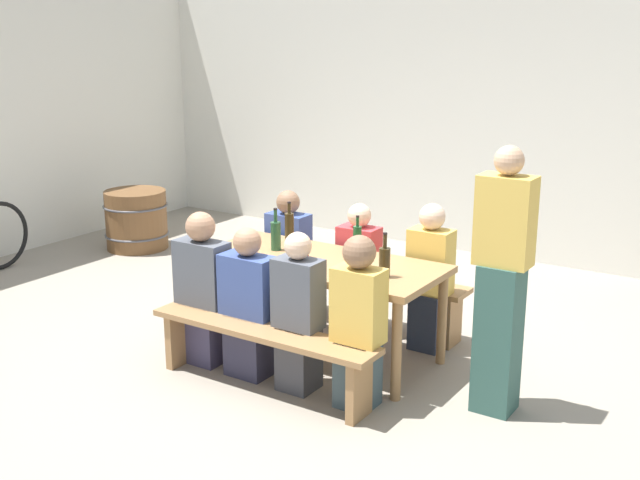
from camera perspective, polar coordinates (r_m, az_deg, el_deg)
ground_plane at (r=6.07m, az=0.00°, el=-8.23°), size 24.00×24.00×0.00m
back_wall at (r=8.63m, az=12.49°, el=9.43°), size 14.00×0.20×3.20m
tasting_table at (r=5.84m, az=0.00°, el=-2.20°), size 1.82×0.83×0.75m
bench_near at (r=5.40m, az=-4.19°, el=-7.34°), size 1.72×0.30×0.45m
bench_far at (r=6.52m, az=3.44°, el=-3.31°), size 1.72×0.30×0.45m
wine_bottle_0 at (r=5.94m, az=2.70°, el=0.06°), size 0.06×0.06×0.29m
wine_bottle_1 at (r=5.40m, az=4.67°, el=-1.54°), size 0.08×0.08×0.31m
wine_bottle_2 at (r=6.22m, az=-2.22°, el=0.91°), size 0.07×0.07×0.34m
wine_bottle_3 at (r=6.04m, az=-3.20°, el=0.37°), size 0.08×0.08×0.33m
wine_glass_0 at (r=5.78m, az=2.20°, el=-0.28°), size 0.06×0.06×0.17m
wine_glass_1 at (r=5.54m, az=-1.17°, el=-0.85°), size 0.08×0.08×0.18m
seated_guest_near_0 at (r=5.83m, az=-8.43°, el=-3.70°), size 0.40×0.24×1.14m
seated_guest_near_1 at (r=5.58m, az=-5.15°, el=-4.83°), size 0.40×0.24×1.08m
seated_guest_near_2 at (r=5.34m, az=-1.57°, el=-5.49°), size 0.32×0.24×1.11m
seated_guest_near_3 at (r=5.09m, az=2.78°, el=-6.11°), size 0.32×0.24×1.16m
seated_guest_far_0 at (r=6.70m, az=-2.27°, el=-1.23°), size 0.36×0.24×1.10m
seated_guest_far_1 at (r=6.34m, az=2.81°, el=-2.29°), size 0.32×0.24×1.07m
seated_guest_far_2 at (r=6.05m, az=7.92°, el=-2.87°), size 0.32×0.24×1.14m
standing_host at (r=5.07m, az=12.92°, el=-3.29°), size 0.34×0.24×1.72m
wine_barrel at (r=9.04m, az=-13.09°, el=1.44°), size 0.71×0.71×0.65m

